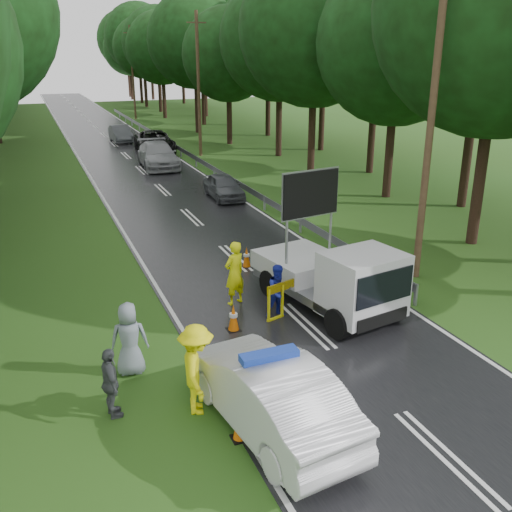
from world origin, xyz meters
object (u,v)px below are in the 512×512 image
work_truck (334,277)px  queue_car_fourth (120,134)px  queue_car_third (155,142)px  barrier (302,284)px  queue_car_second (158,155)px  officer (235,273)px  police_sedan (269,393)px  civilian (279,291)px  queue_car_first (224,186)px

work_truck → queue_car_fourth: bearing=80.6°
queue_car_third → queue_car_fourth: (-1.57, 6.40, -0.11)m
barrier → queue_car_second: queue_car_second is taller
work_truck → queue_car_second: 24.17m
officer → queue_car_third: officer is taller
police_sedan → work_truck: bearing=-139.7°
barrier → queue_car_fourth: bearing=71.3°
civilian → queue_car_first: bearing=73.2°
barrier → queue_car_first: size_ratio=0.68×
queue_car_first → queue_car_second: queue_car_second is taller
officer → queue_car_first: size_ratio=0.54×
queue_car_third → officer: bearing=-92.9°
civilian → queue_car_second: queue_car_second is taller
work_truck → queue_car_fourth: (-0.37, 36.57, -0.40)m
police_sedan → work_truck: size_ratio=0.94×
officer → queue_car_fourth: (2.18, 34.97, -0.32)m
officer → queue_car_second: 22.73m
officer → queue_car_third: bearing=-119.5°
civilian → queue_car_second: size_ratio=0.29×
queue_car_third → barrier: bearing=-89.4°
queue_car_third → queue_car_fourth: 6.59m
barrier → civilian: bearing=172.6°
queue_car_third → queue_car_fourth: size_ratio=1.38×
queue_car_second → work_truck: bearing=-87.0°
civilian → work_truck: bearing=-13.6°
officer → civilian: size_ratio=1.25×
queue_car_first → queue_car_fourth: size_ratio=0.90×
civilian → queue_car_second: 23.97m
police_sedan → queue_car_fourth: bearing=-102.8°
queue_car_first → queue_car_fourth: queue_car_fourth is taller
queue_car_fourth → police_sedan: bearing=-95.6°
work_truck → officer: bearing=138.0°
police_sedan → officer: (1.42, 6.02, 0.21)m
work_truck → queue_car_second: bearing=79.8°
queue_car_fourth → queue_car_second: bearing=-88.4°
work_truck → barrier: (-0.85, 0.42, -0.25)m
work_truck → barrier: size_ratio=2.07×
police_sedan → queue_car_fourth: 41.15m
officer → police_sedan: bearing=54.7°
officer → civilian: (0.88, -1.32, -0.20)m
work_truck → queue_car_third: size_ratio=0.92×
police_sedan → work_truck: work_truck is taller
police_sedan → queue_car_third: size_ratio=0.87×
police_sedan → queue_car_first: police_sedan is taller
work_truck → civilian: size_ratio=3.31×
work_truck → queue_car_second: work_truck is taller
police_sedan → queue_car_first: 19.57m
civilian → officer: bearing=119.2°
barrier → civilian: civilian is taller
queue_car_fourth → queue_car_third: bearing=-76.9°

